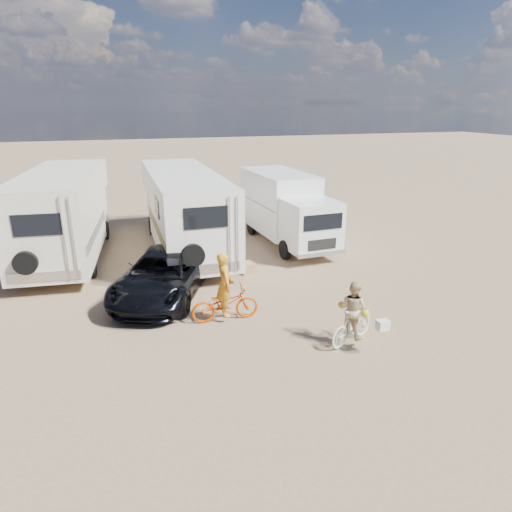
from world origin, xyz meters
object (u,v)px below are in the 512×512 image
object	(u,v)px
rv_left	(65,216)
cooler	(184,274)
box_truck	(287,210)
rider_woman	(353,315)
rv_main	(184,212)
bike_woman	(352,325)
dark_suv	(163,275)
bike_parked	(314,240)
rider_man	(225,290)
crate	(247,268)
bike_man	(225,304)

from	to	relation	value
rv_left	cooler	distance (m)	5.57
box_truck	rider_woman	world-z (taller)	box_truck
rv_left	rv_main	bearing A→B (deg)	1.34
box_truck	rider_woman	distance (m)	8.66
bike_woman	box_truck	bearing A→B (deg)	-35.47
dark_suv	bike_parked	world-z (taller)	dark_suv
bike_woman	bike_parked	distance (m)	7.61
bike_woman	rider_man	bearing A→B (deg)	26.83
dark_suv	cooler	world-z (taller)	dark_suv
rv_left	crate	xyz separation A→B (m)	(6.13, -3.77, -1.48)
bike_woman	bike_parked	xyz separation A→B (m)	(2.34, 7.24, -0.06)
bike_parked	rider_man	bearing A→B (deg)	163.19
box_truck	rider_woman	xyz separation A→B (m)	(-1.64, -8.47, -0.73)
rv_left	crate	distance (m)	7.35
dark_suv	rv_main	bearing A→B (deg)	96.29
bike_man	cooler	size ratio (longest dim) A/B	3.86
bike_woman	rider_man	xyz separation A→B (m)	(-2.74, 2.19, 0.43)
bike_parked	crate	distance (m)	3.81
box_truck	rider_man	bearing A→B (deg)	-127.42
bike_man	bike_parked	bearing A→B (deg)	-42.70
rv_left	bike_man	distance (m)	8.50
box_truck	bike_man	distance (m)	7.72
rider_man	crate	xyz separation A→B (m)	(1.67, 3.37, -0.71)
rv_main	rider_man	bearing A→B (deg)	-90.00
box_truck	rider_man	world-z (taller)	box_truck
bike_parked	crate	world-z (taller)	bike_parked
bike_man	bike_woman	world-z (taller)	bike_man
box_truck	cooler	bearing A→B (deg)	-152.63
bike_parked	box_truck	bearing A→B (deg)	58.20
rv_left	dark_suv	distance (m)	5.82
rv_main	crate	xyz separation A→B (m)	(1.59, -3.39, -1.41)
bike_woman	rider_woman	xyz separation A→B (m)	(0.00, 0.00, 0.26)
rv_left	box_truck	size ratio (longest dim) A/B	1.27
crate	cooler	bearing A→B (deg)	178.59
rv_left	bike_parked	xyz separation A→B (m)	(9.54, -2.09, -1.25)
bike_woman	cooler	world-z (taller)	bike_woman
rider_woman	crate	size ratio (longest dim) A/B	3.13
rv_main	dark_suv	world-z (taller)	rv_main
rv_left	rider_man	xyz separation A→B (m)	(4.45, -7.15, -0.77)
cooler	bike_parked	bearing A→B (deg)	33.07
rider_man	bike_woman	bearing A→B (deg)	-126.16
rv_main	rider_man	size ratio (longest dim) A/B	4.96
dark_suv	bike_parked	bearing A→B (deg)	47.61
cooler	crate	distance (m)	2.26
rv_main	dark_suv	size ratio (longest dim) A/B	1.80
rv_left	bike_woman	world-z (taller)	rv_left
dark_suv	rider_woman	distance (m)	6.10
dark_suv	bike_man	distance (m)	2.69
rv_left	dark_suv	world-z (taller)	rv_left
crate	bike_woman	bearing A→B (deg)	-79.16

